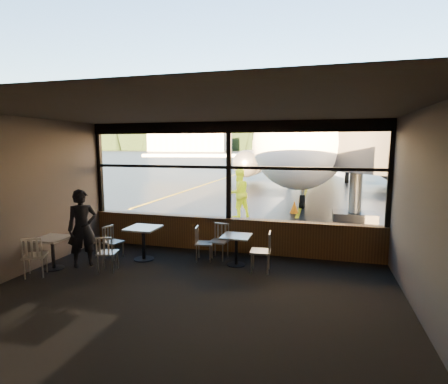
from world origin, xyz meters
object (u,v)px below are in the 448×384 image
at_px(cafe_table_near, 236,250).
at_px(cafe_table_mid, 144,244).
at_px(chair_near_n, 219,242).
at_px(chair_mid_w, 114,242).
at_px(ground_crew, 238,193).
at_px(jet_bridge, 354,154).
at_px(passenger, 82,228).
at_px(chair_near_e, 260,252).
at_px(cone_nose, 294,207).
at_px(cafe_table_left, 53,253).
at_px(chair_mid_s, 108,253).
at_px(chair_left_s, 35,256).
at_px(airliner, 319,112).
at_px(chair_near_w, 204,244).

xyz_separation_m(cafe_table_near, cafe_table_mid, (-2.35, -0.22, 0.05)).
height_order(cafe_table_near, chair_near_n, chair_near_n).
bearing_deg(chair_mid_w, ground_crew, 175.88).
bearing_deg(jet_bridge, passenger, -131.37).
bearing_deg(passenger, cafe_table_mid, -11.83).
distance_m(chair_near_e, cone_nose, 7.43).
relative_size(cafe_table_left, chair_near_n, 0.84).
xyz_separation_m(cafe_table_mid, chair_near_n, (1.82, 0.56, 0.03)).
height_order(cafe_table_near, chair_mid_s, chair_mid_s).
distance_m(cafe_table_mid, chair_near_e, 2.99).
relative_size(chair_near_n, chair_mid_s, 1.05).
xyz_separation_m(cafe_table_left, chair_mid_s, (1.32, 0.21, 0.05)).
xyz_separation_m(cafe_table_near, passenger, (-3.52, -1.01, 0.55)).
bearing_deg(cafe_table_near, cafe_table_mid, -174.76).
distance_m(jet_bridge, passenger, 10.21).
xyz_separation_m(cafe_table_mid, passenger, (-1.17, -0.79, 0.50)).
bearing_deg(chair_mid_s, chair_left_s, -165.37).
distance_m(airliner, cafe_table_mid, 21.60).
xyz_separation_m(jet_bridge, cafe_table_near, (-3.14, -6.55, -2.21)).
distance_m(airliner, cone_nose, 14.26).
xyz_separation_m(chair_near_n, ground_crew, (-0.72, 5.30, 0.53)).
xyz_separation_m(chair_near_n, chair_mid_s, (-2.21, -1.52, -0.02)).
relative_size(airliner, chair_near_e, 37.89).
distance_m(jet_bridge, chair_near_n, 7.52).
xyz_separation_m(passenger, ground_crew, (2.26, 6.66, 0.06)).
xyz_separation_m(airliner, jet_bridge, (1.52, -13.86, -2.87)).
bearing_deg(chair_mid_w, cafe_table_mid, 111.23).
xyz_separation_m(cafe_table_near, ground_crew, (-1.26, 5.65, 0.61)).
xyz_separation_m(ground_crew, cone_nose, (2.12, 1.50, -0.72)).
bearing_deg(airliner, chair_left_s, -101.98).
relative_size(chair_near_n, passenger, 0.49).
height_order(chair_left_s, cone_nose, chair_left_s).
distance_m(chair_mid_w, chair_left_s, 1.82).
relative_size(jet_bridge, chair_mid_s, 13.70).
bearing_deg(ground_crew, passenger, 28.80).
bearing_deg(chair_near_w, cafe_table_mid, -87.01).
height_order(cafe_table_near, chair_near_e, chair_near_e).
bearing_deg(passenger, chair_mid_s, -58.38).
height_order(chair_near_w, chair_near_n, chair_near_n).
distance_m(cafe_table_near, chair_left_s, 4.51).
bearing_deg(chair_mid_s, jet_bridge, 40.06).
bearing_deg(chair_near_e, cafe_table_left, 98.93).
relative_size(cafe_table_left, chair_near_e, 0.81).
distance_m(jet_bridge, cone_nose, 3.30).
distance_m(cafe_table_mid, chair_left_s, 2.41).
relative_size(cafe_table_near, chair_mid_s, 0.86).
relative_size(chair_near_w, chair_mid_s, 1.02).
distance_m(chair_near_n, chair_mid_s, 2.68).
relative_size(chair_near_w, chair_left_s, 0.95).
relative_size(cafe_table_left, chair_left_s, 0.82).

